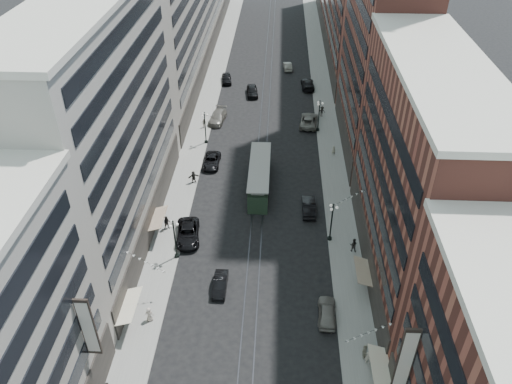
% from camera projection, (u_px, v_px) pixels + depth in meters
% --- Properties ---
extents(ground, '(220.00, 220.00, 0.00)m').
position_uv_depth(ground, '(264.00, 130.00, 85.08)').
color(ground, black).
rests_on(ground, ground).
extents(sidewalk_west, '(4.00, 180.00, 0.15)m').
position_uv_depth(sidewalk_west, '(207.00, 102.00, 93.56)').
color(sidewalk_west, gray).
rests_on(sidewalk_west, ground).
extents(sidewalk_east, '(4.00, 180.00, 0.15)m').
position_uv_depth(sidewalk_east, '(325.00, 105.00, 92.71)').
color(sidewalk_east, gray).
rests_on(sidewalk_east, ground).
extents(rail_west, '(0.12, 180.00, 0.02)m').
position_uv_depth(rail_west, '(262.00, 104.00, 93.20)').
color(rail_west, '#2D2D33').
rests_on(rail_west, ground).
extents(rail_east, '(0.12, 180.00, 0.02)m').
position_uv_depth(rail_east, '(269.00, 104.00, 93.14)').
color(rail_east, '#2D2D33').
rests_on(rail_east, ground).
extents(building_west_mid, '(8.00, 36.00, 28.00)m').
position_uv_depth(building_west_mid, '(104.00, 132.00, 55.68)').
color(building_west_mid, gray).
rests_on(building_west_mid, ground).
extents(building_east_mid, '(8.00, 30.00, 24.00)m').
position_uv_depth(building_east_mid, '(418.00, 181.00, 51.49)').
color(building_east_mid, brown).
rests_on(building_east_mid, ground).
extents(building_east_tower, '(8.00, 26.00, 42.00)m').
position_uv_depth(building_east_tower, '(387.00, 12.00, 68.88)').
color(building_east_tower, brown).
rests_on(building_east_tower, ground).
extents(lamppost_sw_far, '(1.03, 1.14, 5.52)m').
position_uv_depth(lamppost_sw_far, '(175.00, 238.00, 57.72)').
color(lamppost_sw_far, black).
rests_on(lamppost_sw_far, sidewalk_west).
extents(lamppost_sw_mid, '(1.03, 1.14, 5.52)m').
position_uv_depth(lamppost_sw_mid, '(205.00, 126.00, 79.58)').
color(lamppost_sw_mid, black).
rests_on(lamppost_sw_mid, sidewalk_west).
extents(lamppost_se_far, '(1.03, 1.14, 5.52)m').
position_uv_depth(lamppost_se_far, '(332.00, 221.00, 60.25)').
color(lamppost_se_far, black).
rests_on(lamppost_se_far, sidewalk_east).
extents(lamppost_se_mid, '(1.03, 1.14, 5.52)m').
position_uv_depth(lamppost_se_mid, '(319.00, 115.00, 82.91)').
color(lamppost_se_mid, black).
rests_on(lamppost_se_mid, sidewalk_east).
extents(streetcar, '(2.88, 13.00, 3.60)m').
position_uv_depth(streetcar, '(259.00, 177.00, 70.42)').
color(streetcar, '#253A27').
rests_on(streetcar, ground).
extents(car_2, '(3.52, 6.27, 1.66)m').
position_uv_depth(car_2, '(188.00, 233.00, 61.85)').
color(car_2, black).
rests_on(car_2, ground).
extents(car_4, '(2.13, 4.72, 1.57)m').
position_uv_depth(car_4, '(327.00, 312.00, 51.76)').
color(car_4, slate).
rests_on(car_4, ground).
extents(car_5, '(1.51, 4.23, 1.39)m').
position_uv_depth(car_5, '(220.00, 284.00, 55.07)').
color(car_5, black).
rests_on(car_5, ground).
extents(pedestrian_1, '(0.86, 0.49, 1.75)m').
position_uv_depth(pedestrian_1, '(149.00, 314.00, 51.21)').
color(pedestrian_1, '#B9A999').
rests_on(pedestrian_1, sidewalk_west).
extents(pedestrian_2, '(1.06, 0.78, 1.94)m').
position_uv_depth(pedestrian_2, '(167.00, 223.00, 63.05)').
color(pedestrian_2, black).
rests_on(pedestrian_2, sidewalk_west).
extents(pedestrian_4, '(0.58, 1.14, 1.88)m').
position_uv_depth(pedestrian_4, '(365.00, 352.00, 47.45)').
color(pedestrian_4, '#9C9781').
rests_on(pedestrian_4, sidewalk_east).
extents(car_7, '(2.46, 5.23, 1.44)m').
position_uv_depth(car_7, '(212.00, 161.00, 75.67)').
color(car_7, black).
rests_on(car_7, ground).
extents(car_8, '(3.14, 6.18, 1.72)m').
position_uv_depth(car_8, '(218.00, 117.00, 87.09)').
color(car_8, '#69665D').
rests_on(car_8, ground).
extents(car_9, '(2.51, 4.94, 1.61)m').
position_uv_depth(car_9, '(226.00, 79.00, 100.73)').
color(car_9, black).
rests_on(car_9, ground).
extents(car_10, '(1.76, 4.93, 1.62)m').
position_uv_depth(car_10, '(309.00, 207.00, 66.30)').
color(car_10, black).
rests_on(car_10, ground).
extents(car_11, '(3.60, 6.53, 1.73)m').
position_uv_depth(car_11, '(309.00, 120.00, 86.02)').
color(car_11, '#68655C').
rests_on(car_11, ground).
extents(car_12, '(2.69, 5.99, 1.70)m').
position_uv_depth(car_12, '(308.00, 84.00, 98.49)').
color(car_12, black).
rests_on(car_12, ground).
extents(car_13, '(2.64, 5.30, 1.74)m').
position_uv_depth(car_13, '(252.00, 91.00, 95.77)').
color(car_13, black).
rests_on(car_13, ground).
extents(car_14, '(2.01, 4.67, 1.50)m').
position_uv_depth(car_14, '(288.00, 66.00, 106.22)').
color(car_14, gray).
rests_on(car_14, ground).
extents(pedestrian_5, '(1.72, 1.09, 1.79)m').
position_uv_depth(pedestrian_5, '(194.00, 177.00, 71.59)').
color(pedestrian_5, black).
rests_on(pedestrian_5, sidewalk_west).
extents(pedestrian_6, '(0.97, 0.59, 1.54)m').
position_uv_depth(pedestrian_6, '(204.00, 123.00, 85.06)').
color(pedestrian_6, '#B5A796').
rests_on(pedestrian_6, sidewalk_west).
extents(pedestrian_7, '(0.99, 0.67, 1.87)m').
position_uv_depth(pedestrian_7, '(353.00, 245.00, 59.73)').
color(pedestrian_7, black).
rests_on(pedestrian_7, sidewalk_east).
extents(pedestrian_8, '(0.65, 0.48, 1.62)m').
position_uv_depth(pedestrian_8, '(333.00, 150.00, 77.68)').
color(pedestrian_8, '#ADA88F').
rests_on(pedestrian_8, sidewalk_east).
extents(pedestrian_9, '(1.34, 0.92, 1.92)m').
position_uv_depth(pedestrian_9, '(322.00, 112.00, 88.18)').
color(pedestrian_9, black).
rests_on(pedestrian_9, sidewalk_east).
extents(pedestrian_extra_2, '(0.73, 0.51, 1.89)m').
position_uv_depth(pedestrian_extra_2, '(369.00, 356.00, 47.04)').
color(pedestrian_extra_2, '#BBAE9B').
rests_on(pedestrian_extra_2, sidewalk_east).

